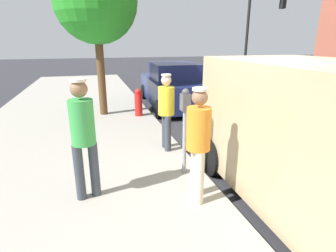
{
  "coord_description": "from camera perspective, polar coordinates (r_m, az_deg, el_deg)",
  "views": [
    {
      "loc": [
        2.84,
        3.64,
        2.41
      ],
      "look_at": [
        1.65,
        -0.5,
        1.05
      ],
      "focal_mm": 28.72,
      "sensor_mm": 36.0,
      "label": 1
    }
  ],
  "objects": [
    {
      "name": "fire_hydrant",
      "position": [
        8.53,
        -6.3,
        4.94
      ],
      "size": [
        0.24,
        0.24,
        0.86
      ],
      "color": "red",
      "rests_on": "sidewalk_slab"
    },
    {
      "name": "street_tree",
      "position": [
        8.8,
        -15.08,
        24.08
      ],
      "size": [
        2.42,
        2.42,
        4.58
      ],
      "color": "brown",
      "rests_on": "sidewalk_slab"
    },
    {
      "name": "parked_sedan_behind",
      "position": [
        10.4,
        1.06,
        8.32
      ],
      "size": [
        2.11,
        4.47,
        1.65
      ],
      "color": "navy",
      "rests_on": "ground"
    },
    {
      "name": "pedestrian_in_yellow",
      "position": [
        5.66,
        -0.35,
        3.91
      ],
      "size": [
        0.34,
        0.36,
        1.63
      ],
      "color": "#383D47",
      "rests_on": "sidewalk_slab"
    },
    {
      "name": "sidewalk_slab",
      "position": [
        4.38,
        -23.0,
        -16.28
      ],
      "size": [
        5.0,
        32.0,
        0.15
      ],
      "primitive_type": "cube",
      "color": "#9E998E",
      "rests_on": "ground"
    },
    {
      "name": "pedestrian_in_orange",
      "position": [
        3.78,
        6.44,
        -2.72
      ],
      "size": [
        0.34,
        0.36,
        1.68
      ],
      "color": "beige",
      "rests_on": "sidewalk_slab"
    },
    {
      "name": "traffic_light_corner",
      "position": [
        17.63,
        19.09,
        20.21
      ],
      "size": [
        2.48,
        0.42,
        5.2
      ],
      "color": "black",
      "rests_on": "ground"
    },
    {
      "name": "parking_meter_near",
      "position": [
        4.57,
        3.62,
        1.88
      ],
      "size": [
        0.14,
        0.18,
        1.52
      ],
      "color": "gray",
      "rests_on": "sidewalk_slab"
    },
    {
      "name": "ground_plane",
      "position": [
        5.21,
        19.7,
        -11.16
      ],
      "size": [
        80.0,
        80.0,
        0.0
      ],
      "primitive_type": "plane",
      "color": "#2D2D33"
    },
    {
      "name": "pedestrian_in_green",
      "position": [
        3.98,
        -17.58,
        -1.3
      ],
      "size": [
        0.35,
        0.34,
        1.79
      ],
      "color": "#383D47",
      "rests_on": "sidewalk_slab"
    }
  ]
}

